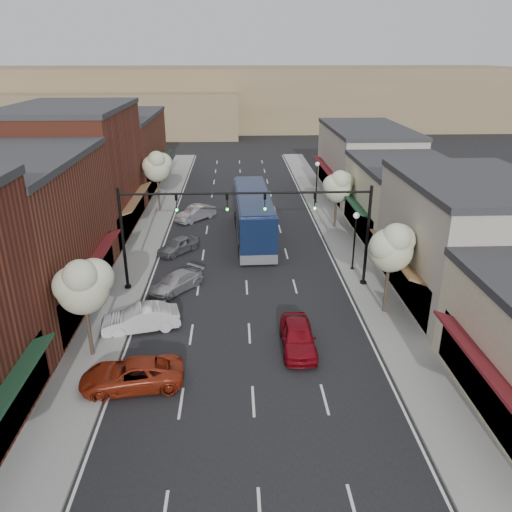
{
  "coord_description": "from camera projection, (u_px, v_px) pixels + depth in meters",
  "views": [
    {
      "loc": [
        -0.66,
        -22.62,
        14.82
      ],
      "look_at": [
        0.64,
        8.23,
        2.2
      ],
      "focal_mm": 35.0,
      "sensor_mm": 36.0,
      "label": 1
    }
  ],
  "objects": [
    {
      "name": "lamp_post_far",
      "position": [
        317.0,
        176.0,
        51.62
      ],
      "size": [
        0.44,
        0.44,
        4.44
      ],
      "color": "black",
      "rests_on": "ground"
    },
    {
      "name": "tree_left_near",
      "position": [
        83.0,
        284.0,
        24.59
      ],
      "size": [
        2.85,
        2.65,
        5.69
      ],
      "color": "#47382B",
      "rests_on": "ground"
    },
    {
      "name": "sidewalk_right",
      "position": [
        339.0,
        233.0,
        43.97
      ],
      "size": [
        2.8,
        73.0,
        0.15
      ],
      "primitive_type": "cube",
      "color": "gray",
      "rests_on": "ground"
    },
    {
      "name": "parked_car_b",
      "position": [
        141.0,
        319.0,
        28.5
      ],
      "size": [
        4.62,
        2.48,
        1.45
      ],
      "primitive_type": "imported",
      "rotation": [
        0.0,
        0.0,
        -1.34
      ],
      "color": "silver",
      "rests_on": "ground"
    },
    {
      "name": "parked_car_a",
      "position": [
        132.0,
        374.0,
        23.63
      ],
      "size": [
        5.12,
        2.83,
        1.36
      ],
      "primitive_type": "imported",
      "rotation": [
        0.0,
        0.0,
        -1.45
      ],
      "color": "maroon",
      "rests_on": "ground"
    },
    {
      "name": "bldg_left_far",
      "position": [
        118.0,
        152.0,
        57.72
      ],
      "size": [
        10.14,
        18.1,
        8.4
      ],
      "color": "brown",
      "rests_on": "ground"
    },
    {
      "name": "parked_car_c",
      "position": [
        176.0,
        282.0,
        33.29
      ],
      "size": [
        3.97,
        4.31,
        1.21
      ],
      "primitive_type": "imported",
      "rotation": [
        0.0,
        0.0,
        -0.69
      ],
      "color": "#A4A3A8",
      "rests_on": "ground"
    },
    {
      "name": "bldg_left_midfar",
      "position": [
        76.0,
        172.0,
        42.46
      ],
      "size": [
        10.14,
        14.1,
        10.9
      ],
      "color": "maroon",
      "rests_on": "ground"
    },
    {
      "name": "signal_mast_left",
      "position": [
        159.0,
        224.0,
        31.99
      ],
      "size": [
        8.22,
        0.46,
        7.0
      ],
      "color": "black",
      "rests_on": "ground"
    },
    {
      "name": "tree_right_near",
      "position": [
        392.0,
        246.0,
        28.85
      ],
      "size": [
        2.85,
        2.65,
        5.95
      ],
      "color": "#47382B",
      "rests_on": "ground"
    },
    {
      "name": "hill_far",
      "position": [
        237.0,
        97.0,
        107.53
      ],
      "size": [
        120.0,
        30.0,
        12.0
      ],
      "primitive_type": "cube",
      "color": "#7A6647",
      "rests_on": "ground"
    },
    {
      "name": "curb_right",
      "position": [
        323.0,
        233.0,
        43.91
      ],
      "size": [
        0.25,
        73.0,
        0.17
      ],
      "primitive_type": "cube",
      "color": "gray",
      "rests_on": "ground"
    },
    {
      "name": "bldg_right_far",
      "position": [
        365.0,
        161.0,
        55.3
      ],
      "size": [
        9.14,
        16.1,
        7.4
      ],
      "color": "#AB9F92",
      "rests_on": "ground"
    },
    {
      "name": "lamp_post_near",
      "position": [
        355.0,
        232.0,
        35.44
      ],
      "size": [
        0.44,
        0.44,
        4.44
      ],
      "color": "black",
      "rests_on": "ground"
    },
    {
      "name": "tree_right_far",
      "position": [
        338.0,
        185.0,
        43.82
      ],
      "size": [
        2.85,
        2.65,
        5.43
      ],
      "color": "#47382B",
      "rests_on": "ground"
    },
    {
      "name": "coach_bus",
      "position": [
        253.0,
        215.0,
        42.29
      ],
      "size": [
        3.22,
        12.98,
        3.94
      ],
      "rotation": [
        0.0,
        0.0,
        0.03
      ],
      "color": "#0E1938",
      "rests_on": "ground"
    },
    {
      "name": "parked_car_e",
      "position": [
        196.0,
        213.0,
        47.32
      ],
      "size": [
        3.93,
        4.11,
        1.39
      ],
      "primitive_type": "imported",
      "rotation": [
        0.0,
        0.0,
        -0.74
      ],
      "color": "#A3A2A8",
      "rests_on": "ground"
    },
    {
      "name": "bldg_right_midnear",
      "position": [
        466.0,
        241.0,
        31.16
      ],
      "size": [
        9.14,
        12.1,
        7.9
      ],
      "color": "#AB9F92",
      "rests_on": "ground"
    },
    {
      "name": "hill_near",
      "position": [
        108.0,
        113.0,
        96.21
      ],
      "size": [
        50.0,
        20.0,
        8.0
      ],
      "primitive_type": "cube",
      "color": "#7A6647",
      "rests_on": "ground"
    },
    {
      "name": "red_hatchback",
      "position": [
        298.0,
        336.0,
        26.66
      ],
      "size": [
        1.82,
        4.43,
        1.51
      ],
      "primitive_type": "imported",
      "rotation": [
        0.0,
        0.0,
        -0.01
      ],
      "color": "maroon",
      "rests_on": "ground"
    },
    {
      "name": "curb_left",
      "position": [
        163.0,
        235.0,
        43.37
      ],
      "size": [
        0.25,
        73.0,
        0.17
      ],
      "primitive_type": "cube",
      "color": "gray",
      "rests_on": "ground"
    },
    {
      "name": "sidewalk_left",
      "position": [
        147.0,
        236.0,
        43.31
      ],
      "size": [
        2.8,
        73.0,
        0.15
      ],
      "primitive_type": "cube",
      "color": "gray",
      "rests_on": "ground"
    },
    {
      "name": "ground",
      "position": [
        250.0,
        353.0,
        26.56
      ],
      "size": [
        160.0,
        160.0,
        0.0
      ],
      "primitive_type": "plane",
      "color": "black",
      "rests_on": "ground"
    },
    {
      "name": "bldg_right_midfar",
      "position": [
        404.0,
        200.0,
        42.54
      ],
      "size": [
        9.14,
        12.1,
        6.4
      ],
      "color": "beige",
      "rests_on": "ground"
    },
    {
      "name": "bldg_left_midnear",
      "position": [
        9.0,
        236.0,
        29.79
      ],
      "size": [
        10.14,
        14.1,
        9.4
      ],
      "color": "brown",
      "rests_on": "ground"
    },
    {
      "name": "signal_mast_right",
      "position": [
        332.0,
        222.0,
        32.43
      ],
      "size": [
        8.22,
        0.46,
        7.0
      ],
      "color": "black",
      "rests_on": "ground"
    },
    {
      "name": "tree_left_far",
      "position": [
        157.0,
        166.0,
        48.49
      ],
      "size": [
        2.85,
        2.65,
        6.13
      ],
      "color": "#47382B",
      "rests_on": "ground"
    },
    {
      "name": "parked_car_d",
      "position": [
        178.0,
        245.0,
        39.61
      ],
      "size": [
        3.55,
        3.85,
        1.28
      ],
      "primitive_type": "imported",
      "rotation": [
        0.0,
        0.0,
        -0.69
      ],
      "color": "#5B5D63",
      "rests_on": "ground"
    }
  ]
}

